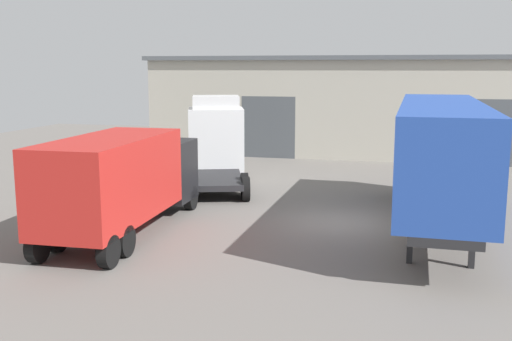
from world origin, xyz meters
TOP-DOWN VIEW (x-y plane):
  - ground_plane at (0.00, 0.00)m, footprint 60.00×60.00m
  - warehouse_building at (0.00, 17.99)m, footprint 27.37×8.49m
  - tractor_unit_white at (-6.52, 6.05)m, footprint 4.40×6.75m
  - container_trailer_orange at (3.07, 0.07)m, footprint 2.62×11.95m
  - box_truck_black at (-6.70, -2.94)m, footprint 2.66×7.98m
  - gravel_pile at (-11.34, 7.70)m, footprint 3.82×3.82m

SIDE VIEW (x-z plane):
  - ground_plane at x=0.00m, z-range 0.00..0.00m
  - gravel_pile at x=-11.34m, z-range 0.00..1.41m
  - box_truck_black at x=-6.70m, z-range 0.22..3.42m
  - tractor_unit_white at x=-6.52m, z-range -0.12..3.87m
  - container_trailer_orange at x=3.07m, z-range 0.56..4.72m
  - warehouse_building at x=0.00m, z-range 0.01..5.94m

